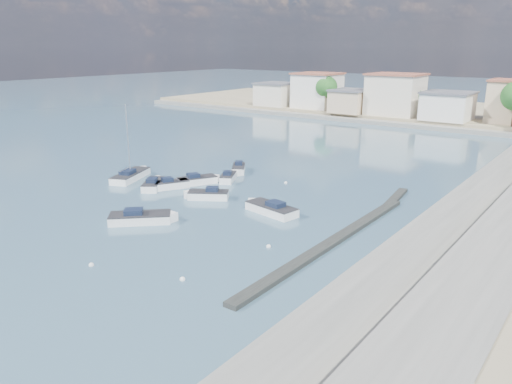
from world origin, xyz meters
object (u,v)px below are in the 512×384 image
motorboat_d (206,195)px  sailboat (132,175)px  motorboat_a (154,184)px  motorboat_f (228,177)px  motorboat_b (173,185)px  motorboat_g (239,169)px  motorboat_h (144,218)px  motorboat_e (199,180)px  motorboat_c (269,209)px

motorboat_d → sailboat: 12.56m
motorboat_a → sailboat: sailboat is taller
motorboat_d → sailboat: (-12.54, 0.70, 0.03)m
sailboat → motorboat_f: bearing=32.7°
motorboat_b → motorboat_g: 10.05m
motorboat_h → motorboat_g: bearing=103.5°
motorboat_e → motorboat_f: size_ratio=1.25×
motorboat_c → motorboat_h: same height
motorboat_a → motorboat_b: bearing=32.2°
motorboat_a → motorboat_g: (3.20, 11.12, 0.00)m
motorboat_g → sailboat: sailboat is taller
motorboat_f → sailboat: bearing=-147.3°
motorboat_b → motorboat_h: same height
motorboat_f → motorboat_h: same height
motorboat_h → motorboat_c: bearing=50.0°
motorboat_d → motorboat_g: bearing=111.9°
motorboat_c → motorboat_f: (-10.62, 6.68, -0.00)m
motorboat_g → motorboat_d: bearing=-68.1°
motorboat_f → motorboat_h: (3.13, -15.61, 0.00)m
motorboat_e → motorboat_g: size_ratio=1.20×
motorboat_c → motorboat_g: same height
motorboat_b → motorboat_a: bearing=-147.8°
motorboat_a → motorboat_b: 2.18m
motorboat_a → sailboat: bearing=167.7°
motorboat_b → motorboat_e: (1.07, 3.09, 0.00)m
motorboat_a → motorboat_f: bearing=57.2°
motorboat_f → sailboat: 11.56m
motorboat_f → motorboat_h: size_ratio=0.72×
motorboat_c → motorboat_e: bearing=163.8°
motorboat_a → motorboat_e: (2.91, 4.25, -0.00)m
motorboat_h → sailboat: (-12.87, 9.37, 0.03)m
motorboat_e → motorboat_h: bearing=-68.5°
motorboat_c → motorboat_h: (-7.49, -8.93, -0.00)m
motorboat_h → motorboat_e: bearing=111.5°
motorboat_h → motorboat_a: bearing=133.5°
motorboat_e → sailboat: 8.54m
motorboat_e → motorboat_g: same height
motorboat_g → motorboat_b: bearing=-97.8°
motorboat_c → motorboat_f: same height
motorboat_d → sailboat: size_ratio=0.49×
motorboat_a → motorboat_d: bearing=2.9°
motorboat_f → sailboat: sailboat is taller
motorboat_b → motorboat_e: 3.27m
motorboat_b → motorboat_e: same height
motorboat_a → motorboat_d: 7.53m
motorboat_c → sailboat: sailboat is taller
motorboat_c → motorboat_e: size_ratio=1.25×
motorboat_f → motorboat_g: size_ratio=0.96×
motorboat_e → motorboat_h: (4.94, -12.53, 0.00)m
motorboat_c → sailboat: size_ratio=0.67×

